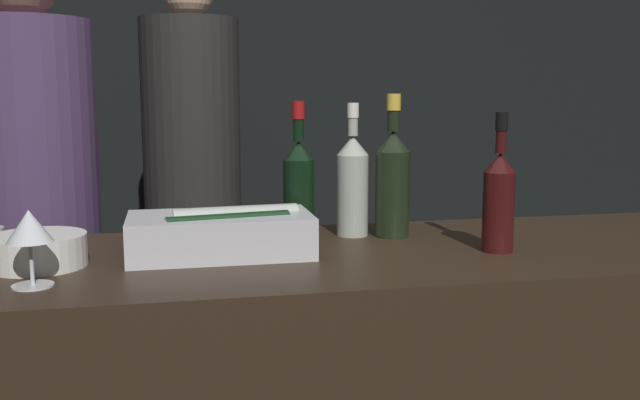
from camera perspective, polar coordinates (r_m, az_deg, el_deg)
name	(u,v)px	position (r m, az deg, el deg)	size (l,w,h in m)	color
wall_back_chalkboard	(232,82)	(4.01, -7.03, 9.39)	(6.40, 0.06, 2.80)	black
ice_bin_with_bottles	(223,232)	(1.67, -7.73, -2.57)	(0.42, 0.22, 0.11)	silver
bowl_white	(38,250)	(1.67, -21.64, -3.72)	(0.21, 0.21, 0.07)	silver
wine_glass	(29,229)	(1.49, -22.23, -2.18)	(0.09, 0.09, 0.15)	silver
red_wine_bottle_burgundy	(299,183)	(1.90, -1.72, 1.41)	(0.08, 0.08, 0.35)	black
white_wine_bottle	(352,183)	(1.87, 2.62, 1.39)	(0.08, 0.08, 0.35)	#9EA899
champagne_bottle	(393,179)	(1.87, 5.82, 1.66)	(0.09, 0.09, 0.37)	black
red_wine_bottle_black_foil	(499,198)	(1.74, 14.12, 0.18)	(0.07, 0.07, 0.33)	#380F0F
person_in_hoodie	(35,213)	(2.32, -21.84, -0.97)	(0.38, 0.38, 1.76)	black
person_blond_tee	(193,167)	(3.04, -10.16, 2.59)	(0.41, 0.41, 1.85)	black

